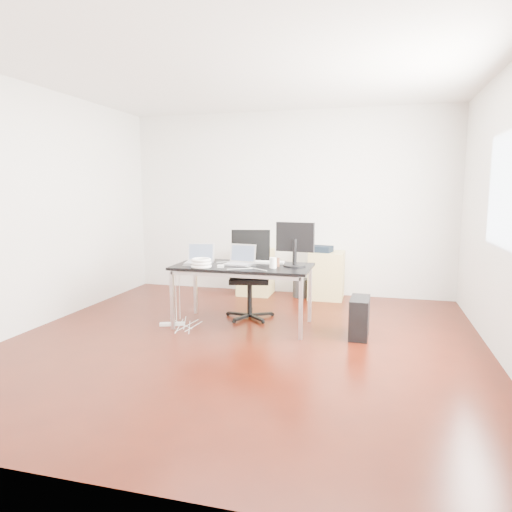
% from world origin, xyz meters
% --- Properties ---
extents(room_shell, '(5.00, 5.00, 5.00)m').
position_xyz_m(room_shell, '(0.04, 0.00, 1.40)').
color(room_shell, '#330D05').
rests_on(room_shell, ground).
extents(desk, '(1.60, 0.80, 0.73)m').
position_xyz_m(desk, '(-0.17, 0.58, 0.68)').
color(desk, black).
rests_on(desk, ground).
extents(office_chair, '(0.57, 0.59, 1.08)m').
position_xyz_m(office_chair, '(-0.19, 0.99, 0.61)').
color(office_chair, black).
rests_on(office_chair, ground).
extents(filing_cabinet_left, '(0.50, 0.50, 0.70)m').
position_xyz_m(filing_cabinet_left, '(-0.45, 2.23, 0.35)').
color(filing_cabinet_left, tan).
rests_on(filing_cabinet_left, ground).
extents(filing_cabinet_right, '(0.50, 0.50, 0.70)m').
position_xyz_m(filing_cabinet_right, '(0.64, 2.23, 0.35)').
color(filing_cabinet_right, tan).
rests_on(filing_cabinet_right, ground).
extents(pc_tower, '(0.21, 0.46, 0.44)m').
position_xyz_m(pc_tower, '(1.19, 0.49, 0.22)').
color(pc_tower, black).
rests_on(pc_tower, ground).
extents(wastebasket, '(0.29, 0.29, 0.28)m').
position_xyz_m(wastebasket, '(0.27, 2.21, 0.14)').
color(wastebasket, black).
rests_on(wastebasket, ground).
extents(power_strip, '(0.30, 0.16, 0.04)m').
position_xyz_m(power_strip, '(-0.99, 0.36, 0.02)').
color(power_strip, white).
rests_on(power_strip, ground).
extents(laptop_left, '(0.37, 0.31, 0.23)m').
position_xyz_m(laptop_left, '(-0.73, 0.63, 0.79)').
color(laptop_left, silver).
rests_on(laptop_left, desk).
extents(laptop_right, '(0.36, 0.29, 0.23)m').
position_xyz_m(laptop_right, '(-0.22, 0.64, 0.79)').
color(laptop_right, silver).
rests_on(laptop_right, desk).
extents(monitor, '(0.45, 0.26, 0.51)m').
position_xyz_m(monitor, '(0.43, 0.67, 1.01)').
color(monitor, black).
rests_on(monitor, desk).
extents(keyboard, '(0.45, 0.17, 0.02)m').
position_xyz_m(keyboard, '(0.06, 0.80, 0.74)').
color(keyboard, white).
rests_on(keyboard, desk).
extents(cup_white, '(0.10, 0.10, 0.12)m').
position_xyz_m(cup_white, '(0.22, 0.48, 0.79)').
color(cup_white, white).
rests_on(cup_white, desk).
extents(cup_brown, '(0.10, 0.10, 0.10)m').
position_xyz_m(cup_brown, '(0.23, 0.60, 0.78)').
color(cup_brown, '#562F1D').
rests_on(cup_brown, desk).
extents(cable_coil, '(0.24, 0.24, 0.11)m').
position_xyz_m(cable_coil, '(-0.58, 0.30, 0.78)').
color(cable_coil, white).
rests_on(cable_coil, desk).
extents(power_adapter, '(0.08, 0.08, 0.03)m').
position_xyz_m(power_adapter, '(-0.37, 0.36, 0.74)').
color(power_adapter, white).
rests_on(power_adapter, desk).
extents(speaker, '(0.09, 0.08, 0.18)m').
position_xyz_m(speaker, '(-0.39, 2.28, 0.79)').
color(speaker, '#9E9E9E').
rests_on(speaker, filing_cabinet_left).
extents(navy_garment, '(0.34, 0.30, 0.09)m').
position_xyz_m(navy_garment, '(0.56, 2.20, 0.74)').
color(navy_garment, black).
rests_on(navy_garment, filing_cabinet_right).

